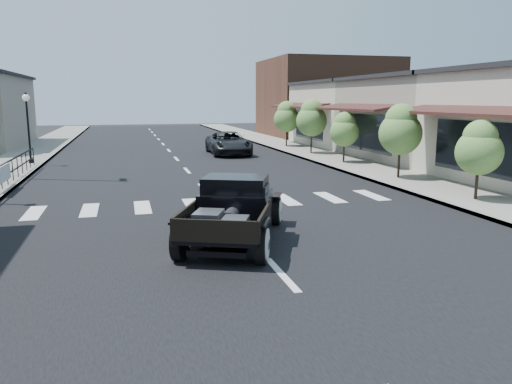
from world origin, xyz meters
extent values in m
plane|color=black|center=(0.00, 0.00, 0.00)|extent=(120.00, 120.00, 0.00)
cube|color=black|center=(0.00, 15.00, 0.01)|extent=(14.00, 80.00, 0.02)
cube|color=gray|center=(-8.50, 15.00, 0.07)|extent=(3.00, 80.00, 0.15)
cube|color=gray|center=(8.50, 15.00, 0.07)|extent=(3.00, 80.00, 0.15)
cube|color=gray|center=(15.00, 13.00, 2.25)|extent=(10.00, 9.00, 4.50)
cube|color=beige|center=(15.00, 22.00, 2.25)|extent=(10.00, 9.00, 4.50)
cube|color=brown|center=(15.50, 32.00, 3.50)|extent=(11.00, 10.00, 7.00)
imported|color=black|center=(3.40, 18.59, 0.70)|extent=(2.46, 5.12, 1.41)
camera|label=1|loc=(-2.86, -11.87, 3.39)|focal=35.00mm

